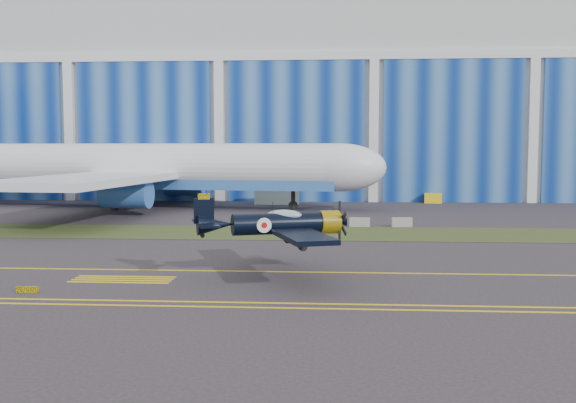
# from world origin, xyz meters

# --- Properties ---
(ground) EXTENTS (260.00, 260.00, 0.00)m
(ground) POSITION_xyz_m (0.00, 0.00, 0.00)
(ground) COLOR #352F35
(ground) RESTS_ON ground
(grass_median) EXTENTS (260.00, 10.00, 0.02)m
(grass_median) POSITION_xyz_m (0.00, 14.00, 0.02)
(grass_median) COLOR #475128
(grass_median) RESTS_ON ground
(hangar) EXTENTS (220.00, 45.70, 30.00)m
(hangar) POSITION_xyz_m (0.00, 71.79, 14.96)
(hangar) COLOR silver
(hangar) RESTS_ON ground
(taxiway_centreline) EXTENTS (200.00, 0.20, 0.02)m
(taxiway_centreline) POSITION_xyz_m (0.00, -5.00, 0.01)
(taxiway_centreline) COLOR yellow
(taxiway_centreline) RESTS_ON ground
(edge_line_near) EXTENTS (80.00, 0.20, 0.02)m
(edge_line_near) POSITION_xyz_m (0.00, -14.50, 0.01)
(edge_line_near) COLOR yellow
(edge_line_near) RESTS_ON ground
(edge_line_far) EXTENTS (80.00, 0.20, 0.02)m
(edge_line_far) POSITION_xyz_m (0.00, -13.50, 0.01)
(edge_line_far) COLOR yellow
(edge_line_far) RESTS_ON ground
(hold_short_ladder) EXTENTS (6.00, 2.40, 0.02)m
(hold_short_ladder) POSITION_xyz_m (-18.00, -8.10, 0.01)
(hold_short_ladder) COLOR yellow
(hold_short_ladder) RESTS_ON ground
(guard_board_left) EXTENTS (1.20, 0.15, 0.35)m
(guard_board_left) POSITION_xyz_m (-22.00, -12.00, 0.17)
(guard_board_left) COLOR yellow
(guard_board_left) RESTS_ON ground
(warbird) EXTENTS (14.07, 15.41, 3.76)m
(warbird) POSITION_xyz_m (-8.88, -6.55, 3.24)
(warbird) COLOR black
(warbird) RESTS_ON ground
(jetliner) EXTENTS (73.17, 64.17, 23.44)m
(jetliner) POSITION_xyz_m (-29.08, 38.56, 11.72)
(jetliner) COLOR silver
(jetliner) RESTS_ON ground
(shipping_container) EXTENTS (6.12, 2.66, 2.61)m
(shipping_container) POSITION_xyz_m (-13.31, 44.70, 1.31)
(shipping_container) COLOR silver
(shipping_container) RESTS_ON ground
(tug) EXTENTS (2.55, 1.83, 1.36)m
(tug) POSITION_xyz_m (8.26, 47.74, 0.68)
(tug) COLOR yellow
(tug) RESTS_ON ground
(barrier_a) EXTENTS (2.01, 0.63, 0.90)m
(barrier_a) POSITION_xyz_m (-3.00, 19.19, 0.45)
(barrier_a) COLOR gray
(barrier_a) RESTS_ON ground
(barrier_b) EXTENTS (2.04, 0.77, 0.90)m
(barrier_b) POSITION_xyz_m (1.15, 19.53, 0.45)
(barrier_b) COLOR gray
(barrier_b) RESTS_ON ground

